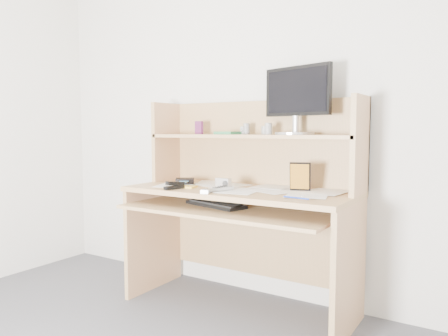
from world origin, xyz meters
The scene contains 19 objects.
back_wall centered at (0.00, 1.80, 1.25)m, with size 3.60×0.04×2.50m, color silver.
desk centered at (0.00, 1.56, 0.69)m, with size 1.40×0.70×1.30m.
paper_clutter centered at (0.00, 1.48, 0.75)m, with size 1.32×0.54×0.01m, color white.
keyboard centered at (-0.10, 1.38, 0.66)m, with size 0.43×0.25×0.03m.
tv_remote centered at (-0.04, 1.34, 0.76)m, with size 0.05×0.17×0.02m, color #A3A39D.
flip_phone centered at (-0.06, 1.22, 0.77)m, with size 0.05×0.09×0.02m, color silver.
stapler centered at (-0.33, 1.26, 0.78)m, with size 0.04×0.14×0.04m, color black.
wallet centered at (-0.44, 1.51, 0.77)m, with size 0.12×0.10×0.03m, color black.
sticky_note_pad centered at (-0.29, 1.37, 0.76)m, with size 0.08×0.08×0.01m, color yellow.
digital_camera centered at (-0.09, 1.44, 0.79)m, with size 0.10×0.04×0.06m, color silver.
game_case centered at (0.36, 1.56, 0.84)m, with size 0.12×0.01×0.17m, color black.
blue_pen centered at (0.46, 1.28, 0.76)m, with size 0.01×0.01×0.15m, color #1733B1.
card_box centered at (-0.41, 1.64, 1.13)m, with size 0.06×0.02×0.09m, color maroon.
shelf_book centered at (-0.14, 1.62, 1.09)m, with size 0.14×0.19×0.02m, color #2E753F.
chip_stack_a centered at (-0.08, 1.66, 1.11)m, with size 0.04×0.04×0.05m, color black.
chip_stack_b centered at (0.13, 1.62, 1.12)m, with size 0.04×0.04×0.07m, color white.
chip_stack_c centered at (0.10, 1.63, 1.11)m, with size 0.04×0.04×0.05m, color black.
chip_stack_d centered at (-0.06, 1.67, 1.12)m, with size 0.04×0.04×0.07m, color white.
monitor centered at (0.29, 1.67, 1.30)m, with size 0.46×0.24×0.41m.
Camera 1 is at (1.33, -0.80, 1.11)m, focal length 35.00 mm.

